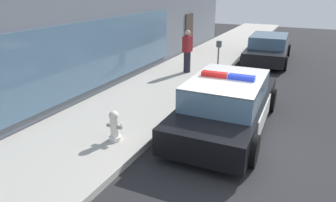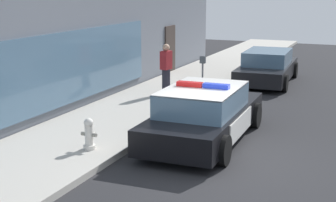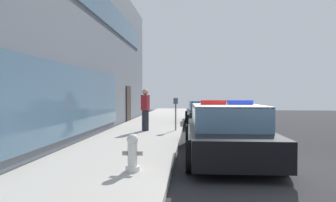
% 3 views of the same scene
% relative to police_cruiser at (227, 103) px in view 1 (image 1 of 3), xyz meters
% --- Properties ---
extents(ground, '(48.00, 48.00, 0.00)m').
position_rel_police_cruiser_xyz_m(ground, '(-1.52, -0.93, -0.68)').
color(ground, '#262628').
extents(sidewalk, '(48.00, 3.11, 0.15)m').
position_rel_police_cruiser_xyz_m(sidewalk, '(-1.52, 2.85, -0.60)').
color(sidewalk, '#B2ADA3').
rests_on(sidewalk, ground).
extents(police_cruiser, '(4.89, 2.17, 1.49)m').
position_rel_police_cruiser_xyz_m(police_cruiser, '(0.00, 0.00, 0.00)').
color(police_cruiser, black).
rests_on(police_cruiser, ground).
extents(fire_hydrant, '(0.34, 0.39, 0.73)m').
position_rel_police_cruiser_xyz_m(fire_hydrant, '(-2.08, 2.03, -0.18)').
color(fire_hydrant, silver).
rests_on(fire_hydrant, sidewalk).
extents(car_down_street, '(4.73, 2.17, 1.29)m').
position_rel_police_cruiser_xyz_m(car_down_street, '(8.15, 0.19, -0.05)').
color(car_down_street, black).
rests_on(car_down_street, ground).
extents(pedestrian_on_sidewalk, '(0.43, 0.31, 1.71)m').
position_rel_police_cruiser_xyz_m(pedestrian_on_sidewalk, '(4.07, 2.78, 0.33)').
color(pedestrian_on_sidewalk, '#23232D').
rests_on(pedestrian_on_sidewalk, sidewalk).
extents(parking_meter, '(0.12, 0.18, 1.34)m').
position_rel_police_cruiser_xyz_m(parking_meter, '(4.28, 1.54, 0.40)').
color(parking_meter, slate).
rests_on(parking_meter, sidewalk).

